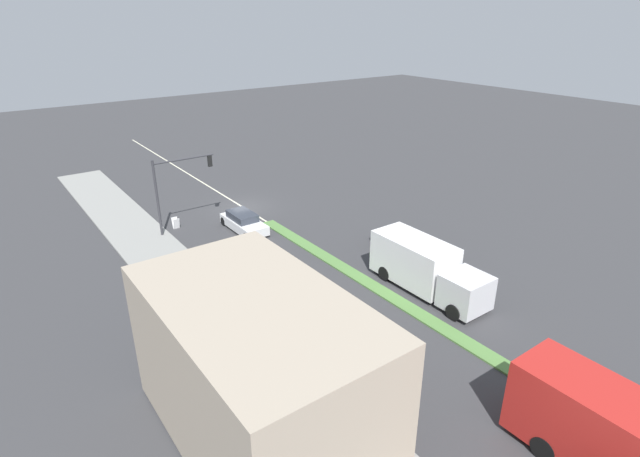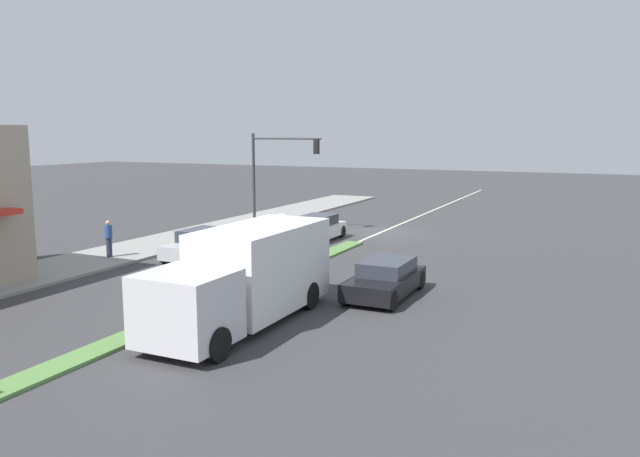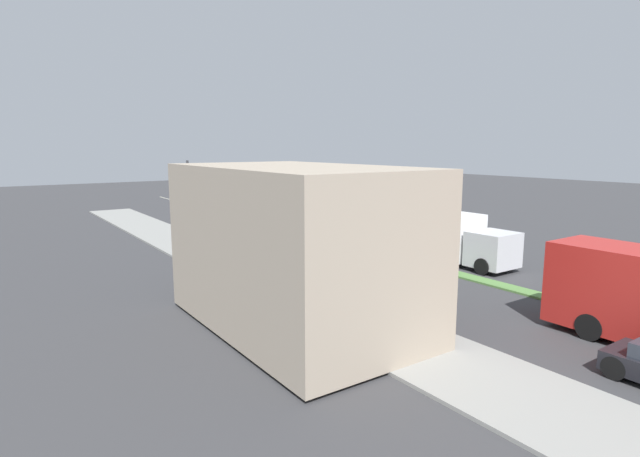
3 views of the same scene
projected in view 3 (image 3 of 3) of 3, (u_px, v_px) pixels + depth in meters
name	position (u px, v px, depth m)	size (l,w,h in m)	color
ground_plane	(421.00, 265.00, 28.54)	(160.00, 160.00, 0.00)	#38383A
sidewalk_right	(291.00, 292.00, 23.05)	(4.00, 73.00, 0.12)	gray
median_strip	(576.00, 305.00, 21.25)	(0.90, 46.00, 0.10)	#568442
lane_marking_center	(268.00, 225.00, 43.11)	(0.16, 60.00, 0.01)	beige
building_corner_store	(296.00, 247.00, 18.41)	(6.59, 10.25, 5.92)	tan
traffic_signal_main	(207.00, 184.00, 37.66)	(4.59, 0.34, 5.60)	#333338
pedestrian	(243.00, 250.00, 27.80)	(0.34, 0.34, 1.69)	#282D42
warning_aframe_sign	(204.00, 228.00, 38.82)	(0.45, 0.53, 0.84)	silver
delivery_truck	(450.00, 237.00, 29.38)	(2.44, 7.50, 2.87)	silver
van_white	(269.00, 226.00, 38.33)	(1.80, 4.49, 1.36)	silver
sedan_silver	(280.00, 244.00, 31.58)	(1.79, 3.98, 1.34)	#B7BABF
suv_black	(424.00, 235.00, 34.93)	(1.84, 4.16, 1.29)	black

